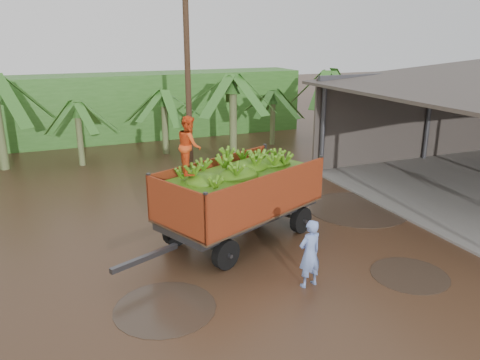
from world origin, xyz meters
name	(u,v)px	position (x,y,z in m)	size (l,w,h in m)	color
ground	(266,246)	(0.00, 0.00, 0.00)	(100.00, 100.00, 0.00)	black
hedge_north	(111,107)	(-2.00, 16.00, 1.80)	(22.00, 3.00, 3.60)	#2D661E
banana_trailer	(239,192)	(-0.51, 0.76, 1.45)	(6.58, 4.04, 3.75)	#C13F1B
man_blue	(310,254)	(-0.01, -2.34, 0.84)	(0.61, 0.40, 1.68)	#7894DA
utility_pole	(188,81)	(0.17, 7.99, 3.87)	(1.20, 0.24, 7.63)	#47301E
banana_plants	(48,147)	(-5.43, 6.74, 1.88)	(24.23, 20.68, 4.26)	#2D661E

